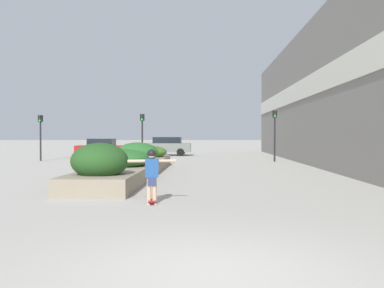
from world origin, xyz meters
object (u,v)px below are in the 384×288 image
skateboarder (152,169)px  car_center_right (336,147)px  traffic_light_right (275,127)px  car_leftmost (100,147)px  car_center_left (166,146)px  traffic_light_far_left (40,129)px  skateboard (152,201)px  traffic_light_left (142,129)px

skateboarder → car_center_right: 26.51m
skateboarder → traffic_light_right: traffic_light_right is taller
car_leftmost → traffic_light_right: 15.40m
car_center_left → car_leftmost: bearing=98.9°
car_center_right → car_leftmost: bearing=86.8°
skateboarder → traffic_light_far_left: size_ratio=0.42×
car_leftmost → car_center_left: car_center_left is taller
car_center_right → skateboard: bearing=153.7°
skateboard → car_center_left: size_ratio=0.14×
skateboarder → traffic_light_right: size_ratio=0.39×
skateboarder → traffic_light_left: size_ratio=0.41×
traffic_light_left → traffic_light_right: size_ratio=0.94×
car_center_right → traffic_light_left: size_ratio=1.29×
skateboarder → car_leftmost: bearing=98.1°
skateboard → skateboarder: 0.81m
traffic_light_right → traffic_light_left: bearing=177.3°
skateboard → skateboarder: (-0.00, 0.00, 0.81)m
traffic_light_far_left → car_center_right: bearing=15.5°
car_center_right → traffic_light_left: (-14.67, -5.97, 1.38)m
skateboard → car_center_right: (11.72, 23.77, 0.73)m
car_center_left → traffic_light_right: size_ratio=1.28×
car_leftmost → traffic_light_right: size_ratio=1.15×
car_center_left → car_center_right: car_center_left is taller
car_leftmost → traffic_light_left: 8.53m
skateboarder → car_center_right: car_center_right is taller
car_center_left → skateboard: bearing=-175.3°
traffic_light_left → traffic_light_far_left: 6.91m
car_leftmost → traffic_light_left: bearing=-146.8°
traffic_light_left → traffic_light_right: (8.78, -0.42, 0.12)m
skateboarder → car_center_left: 25.78m
car_center_left → car_center_right: 13.97m
skateboard → traffic_light_far_left: traffic_light_far_left is taller
traffic_light_left → skateboarder: bearing=-80.6°
skateboarder → car_center_left: car_center_left is taller
car_center_left → traffic_light_far_left: traffic_light_far_left is taller
car_center_right → traffic_light_right: (-5.90, -6.38, 1.51)m
car_leftmost → traffic_light_right: bearing=-119.1°
car_leftmost → traffic_light_far_left: 7.57m
car_leftmost → car_center_right: size_ratio=0.94×
car_leftmost → car_center_left: bearing=-81.1°
car_center_right → car_center_left: bearing=82.1°
skateboard → traffic_light_right: (5.83, 17.39, 2.23)m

